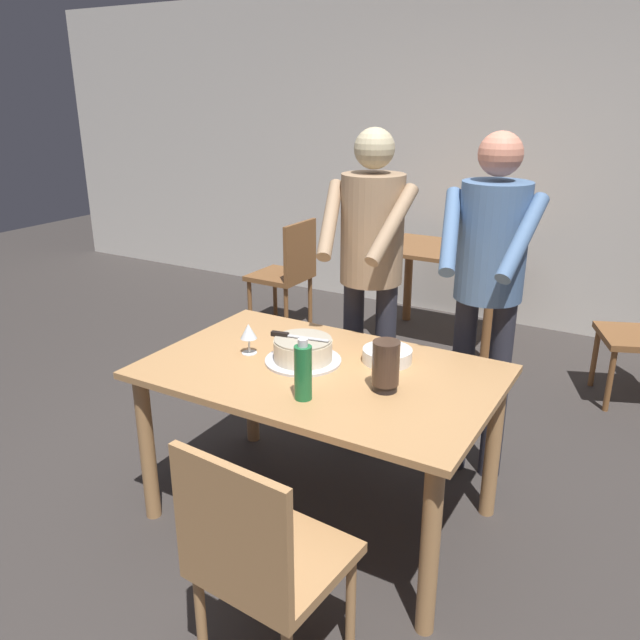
{
  "coord_description": "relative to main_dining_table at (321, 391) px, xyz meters",
  "views": [
    {
      "loc": [
        1.25,
        -2.18,
        1.89
      ],
      "look_at": [
        -0.11,
        0.18,
        0.9
      ],
      "focal_mm": 35.72,
      "sensor_mm": 36.0,
      "label": 1
    }
  ],
  "objects": [
    {
      "name": "background_table",
      "position": [
        -0.28,
        2.44,
        -0.06
      ],
      "size": [
        1.0,
        0.7,
        0.74
      ],
      "color": "brown",
      "rests_on": "ground_plane"
    },
    {
      "name": "ground_plane",
      "position": [
        0.0,
        0.0,
        -0.64
      ],
      "size": [
        14.0,
        14.0,
        0.0
      ],
      "primitive_type": "plane",
      "color": "#383330"
    },
    {
      "name": "water_bottle",
      "position": [
        0.08,
        -0.28,
        0.22
      ],
      "size": [
        0.07,
        0.07,
        0.25
      ],
      "color": "#1E6B38",
      "rests_on": "main_dining_table"
    },
    {
      "name": "back_wall",
      "position": [
        0.0,
        3.14,
        0.71
      ],
      "size": [
        10.0,
        0.12,
        2.7
      ],
      "primitive_type": "cube",
      "color": "silver",
      "rests_on": "ground_plane"
    },
    {
      "name": "chair_near_side",
      "position": [
        0.27,
        -0.85,
        -0.15
      ],
      "size": [
        0.47,
        0.47,
        0.9
      ],
      "color": "tan",
      "rests_on": "ground_plane"
    },
    {
      "name": "cake_knife",
      "position": [
        -0.18,
        0.02,
        0.22
      ],
      "size": [
        0.27,
        0.07,
        0.02
      ],
      "color": "silver",
      "rests_on": "cake_on_platter"
    },
    {
      "name": "main_dining_table",
      "position": [
        0.0,
        0.0,
        0.0
      ],
      "size": [
        1.5,
        0.95,
        0.75
      ],
      "color": "tan",
      "rests_on": "ground_plane"
    },
    {
      "name": "background_chair_1",
      "position": [
        -1.5,
        2.05,
        -0.15
      ],
      "size": [
        0.45,
        0.45,
        0.9
      ],
      "color": "brown",
      "rests_on": "ground_plane"
    },
    {
      "name": "wine_glass_near",
      "position": [
        -0.37,
        -0.01,
        0.21
      ],
      "size": [
        0.08,
        0.08,
        0.14
      ],
      "color": "silver",
      "rests_on": "main_dining_table"
    },
    {
      "name": "person_cutting_cake",
      "position": [
        -0.1,
        0.69,
        0.43
      ],
      "size": [
        0.46,
        0.57,
        1.72
      ],
      "color": "#2D2D38",
      "rests_on": "ground_plane"
    },
    {
      "name": "person_standing_beside",
      "position": [
        0.5,
        0.72,
        0.43
      ],
      "size": [
        0.47,
        0.56,
        1.72
      ],
      "color": "#2D2D38",
      "rests_on": "ground_plane"
    },
    {
      "name": "hurricane_lamp",
      "position": [
        0.33,
        -0.05,
        0.22
      ],
      "size": [
        0.11,
        0.11,
        0.21
      ],
      "color": "black",
      "rests_on": "main_dining_table"
    },
    {
      "name": "cake_on_platter",
      "position": [
        -0.11,
        0.03,
        0.16
      ],
      "size": [
        0.34,
        0.34,
        0.11
      ],
      "color": "silver",
      "rests_on": "main_dining_table"
    },
    {
      "name": "plate_stack",
      "position": [
        0.22,
        0.22,
        0.14
      ],
      "size": [
        0.22,
        0.22,
        0.06
      ],
      "color": "white",
      "rests_on": "main_dining_table"
    }
  ]
}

